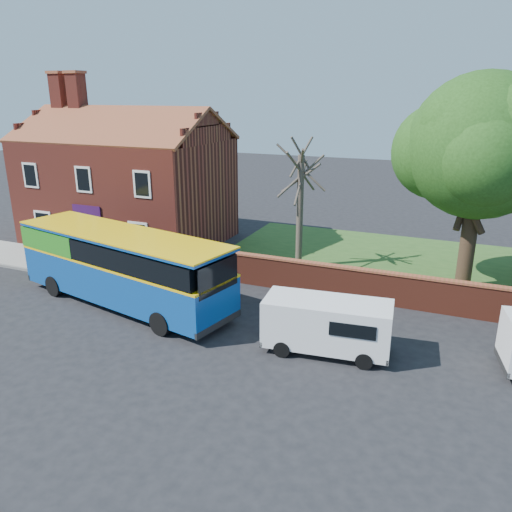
% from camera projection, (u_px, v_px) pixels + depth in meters
% --- Properties ---
extents(ground, '(120.00, 120.00, 0.00)m').
position_uv_depth(ground, '(105.00, 328.00, 20.76)').
color(ground, black).
rests_on(ground, ground).
extents(pavement, '(18.00, 3.50, 0.12)m').
position_uv_depth(pavement, '(71.00, 264.00, 28.35)').
color(pavement, gray).
rests_on(pavement, ground).
extents(kerb, '(18.00, 0.15, 0.14)m').
position_uv_depth(kerb, '(48.00, 273.00, 26.81)').
color(kerb, slate).
rests_on(kerb, ground).
extents(grass_strip, '(26.00, 12.00, 0.04)m').
position_uv_depth(grass_strip, '(451.00, 271.00, 27.36)').
color(grass_strip, '#426B28').
rests_on(grass_strip, ground).
extents(shop_building, '(12.30, 8.13, 10.50)m').
position_uv_depth(shop_building, '(128.00, 188.00, 32.34)').
color(shop_building, maroon).
rests_on(shop_building, ground).
extents(boundary_wall, '(22.00, 0.38, 1.60)m').
position_uv_depth(boundary_wall, '(447.00, 297.00, 21.85)').
color(boundary_wall, maroon).
rests_on(boundary_wall, ground).
extents(bus, '(11.54, 5.13, 3.41)m').
position_uv_depth(bus, '(118.00, 263.00, 22.75)').
color(bus, '#0D4290').
rests_on(bus, ground).
extents(van_near, '(4.85, 2.35, 2.05)m').
position_uv_depth(van_near, '(327.00, 324.00, 18.54)').
color(van_near, white).
rests_on(van_near, ground).
extents(large_tree, '(8.47, 6.70, 10.33)m').
position_uv_depth(large_tree, '(482.00, 151.00, 23.03)').
color(large_tree, black).
rests_on(large_tree, ground).
extents(bare_tree, '(2.55, 3.04, 6.80)m').
position_uv_depth(bare_tree, '(300.00, 206.00, 26.92)').
color(bare_tree, '#4C4238').
rests_on(bare_tree, ground).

